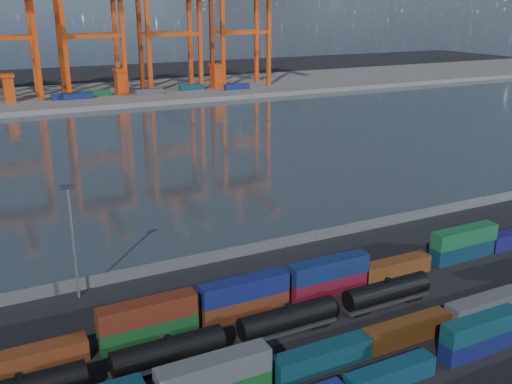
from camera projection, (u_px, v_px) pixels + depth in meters
name	position (u px, v px, depth m)	size (l,w,h in m)	color
ground	(364.00, 335.00, 71.14)	(700.00, 700.00, 0.00)	black
harbor_water	(136.00, 151.00, 160.15)	(700.00, 700.00, 0.00)	#29353B
far_quay	(70.00, 97.00, 248.84)	(700.00, 70.00, 2.00)	#514F4C
container_row_mid	(287.00, 364.00, 62.25)	(128.16, 2.47, 5.27)	#434448
container_row_north	(293.00, 289.00, 78.31)	(130.15, 2.48, 5.28)	navy
tanker_string	(99.00, 371.00, 60.82)	(90.91, 2.88, 4.12)	black
waterfront_fence	(261.00, 247.00, 94.56)	(160.12, 0.12, 2.20)	#595B5E
yard_light_mast	(73.00, 236.00, 77.42)	(1.60, 0.40, 16.60)	slate
quay_containers	(48.00, 98.00, 231.09)	(172.58, 10.99, 2.60)	navy
straddle_carriers	(67.00, 84.00, 237.16)	(140.00, 7.00, 11.10)	#C53D0D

